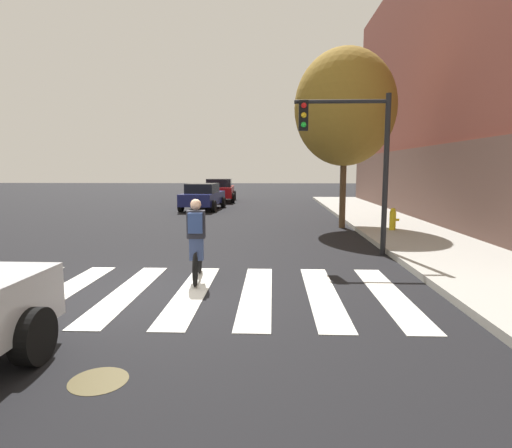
# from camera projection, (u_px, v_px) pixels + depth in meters

# --- Properties ---
(ground_plane) EXTENTS (120.00, 120.00, 0.00)m
(ground_plane) POSITION_uv_depth(u_px,v_px,m) (142.00, 293.00, 7.91)
(ground_plane) COLOR black
(crosswalk_stripes) EXTENTS (9.02, 3.85, 0.01)m
(crosswalk_stripes) POSITION_uv_depth(u_px,v_px,m) (159.00, 292.00, 7.89)
(crosswalk_stripes) COLOR silver
(crosswalk_stripes) RESTS_ON ground
(manhole_cover) EXTENTS (0.64, 0.64, 0.01)m
(manhole_cover) POSITION_uv_depth(u_px,v_px,m) (99.00, 381.00, 4.62)
(manhole_cover) COLOR #473D1E
(manhole_cover) RESTS_ON ground
(sedan_mid) EXTENTS (2.24, 4.38, 1.47)m
(sedan_mid) POSITION_uv_depth(u_px,v_px,m) (203.00, 196.00, 23.81)
(sedan_mid) COLOR navy
(sedan_mid) RESTS_ON ground
(sedan_far) EXTENTS (2.37, 4.72, 1.60)m
(sedan_far) POSITION_uv_depth(u_px,v_px,m) (220.00, 190.00, 29.72)
(sedan_far) COLOR maroon
(sedan_far) RESTS_ON ground
(cyclist) EXTENTS (0.38, 1.71, 1.69)m
(cyclist) POSITION_uv_depth(u_px,v_px,m) (197.00, 240.00, 8.62)
(cyclist) COLOR black
(cyclist) RESTS_ON ground
(traffic_light_near) EXTENTS (2.47, 0.28, 4.20)m
(traffic_light_near) POSITION_uv_depth(u_px,v_px,m) (354.00, 147.00, 10.99)
(traffic_light_near) COLOR black
(traffic_light_near) RESTS_ON ground
(fire_hydrant) EXTENTS (0.33, 0.22, 0.78)m
(fire_hydrant) POSITION_uv_depth(u_px,v_px,m) (393.00, 219.00, 14.91)
(fire_hydrant) COLOR gold
(fire_hydrant) RESTS_ON sidewalk
(street_tree_near) EXTENTS (3.81, 3.81, 6.78)m
(street_tree_near) POSITION_uv_depth(u_px,v_px,m) (345.00, 108.00, 16.02)
(street_tree_near) COLOR #4C3823
(street_tree_near) RESTS_ON ground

